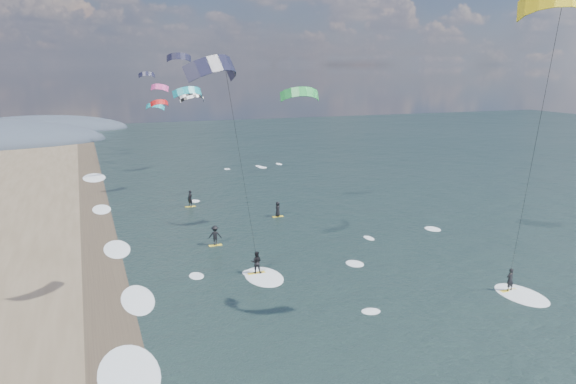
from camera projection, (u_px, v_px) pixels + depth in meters
name	position (u px, v px, depth m)	size (l,w,h in m)	color
wet_sand_strip	(113.00, 339.00, 30.79)	(3.00, 240.00, 0.00)	#382D23
kitesurfer_near_a	(551.00, 78.00, 28.77)	(7.61, 9.17, 18.72)	yellow
kitesurfer_near_b	(238.00, 142.00, 33.53)	(7.01, 9.03, 15.73)	yellow
far_kitesurfers	(226.00, 219.00, 51.52)	(9.04, 14.59, 1.76)	yellow
bg_kite_field	(181.00, 89.00, 76.60)	(10.15, 65.41, 9.01)	green
shoreline_surf	(128.00, 302.00, 35.54)	(2.40, 79.40, 0.11)	white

